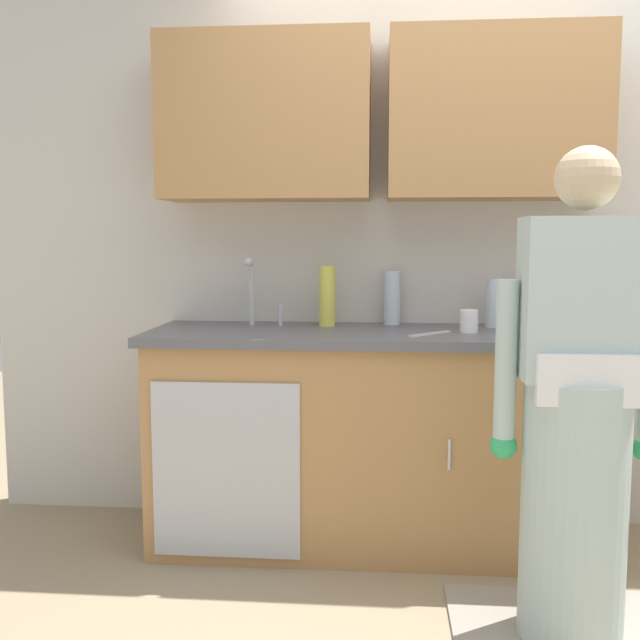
{
  "coord_description": "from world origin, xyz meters",
  "views": [
    {
      "loc": [
        -0.54,
        -2.39,
        1.33
      ],
      "look_at": [
        -0.78,
        0.55,
        1.0
      ],
      "focal_mm": 40.79,
      "sensor_mm": 36.0,
      "label": 1
    }
  ],
  "objects_px": {
    "person_at_sink": "(577,436)",
    "bottle_soap": "(392,298)",
    "bottle_water_tall": "(580,307)",
    "bottle_water_short": "(327,296)",
    "cup_by_sink": "(469,321)",
    "bottle_dish_liquid": "(494,303)",
    "knife_on_counter": "(430,334)",
    "bottle_cleaner_spray": "(548,305)",
    "sink": "(255,332)"
  },
  "relations": [
    {
      "from": "sink",
      "to": "bottle_water_short",
      "type": "distance_m",
      "value": 0.36
    },
    {
      "from": "person_at_sink",
      "to": "knife_on_counter",
      "type": "height_order",
      "value": "person_at_sink"
    },
    {
      "from": "bottle_dish_liquid",
      "to": "bottle_cleaner_spray",
      "type": "height_order",
      "value": "bottle_dish_liquid"
    },
    {
      "from": "bottle_soap",
      "to": "person_at_sink",
      "type": "bearing_deg",
      "value": -58.39
    },
    {
      "from": "person_at_sink",
      "to": "bottle_water_short",
      "type": "xyz_separation_m",
      "value": [
        -0.88,
        0.87,
        0.38
      ]
    },
    {
      "from": "person_at_sink",
      "to": "bottle_water_tall",
      "type": "distance_m",
      "value": 0.98
    },
    {
      "from": "bottle_dish_liquid",
      "to": "knife_on_counter",
      "type": "distance_m",
      "value": 0.42
    },
    {
      "from": "bottle_water_tall",
      "to": "knife_on_counter",
      "type": "distance_m",
      "value": 0.73
    },
    {
      "from": "person_at_sink",
      "to": "cup_by_sink",
      "type": "xyz_separation_m",
      "value": [
        -0.27,
        0.7,
        0.3
      ]
    },
    {
      "from": "bottle_soap",
      "to": "bottle_dish_liquid",
      "type": "distance_m",
      "value": 0.46
    },
    {
      "from": "bottle_water_short",
      "to": "knife_on_counter",
      "type": "xyz_separation_m",
      "value": [
        0.44,
        -0.25,
        -0.13
      ]
    },
    {
      "from": "bottle_cleaner_spray",
      "to": "bottle_water_short",
      "type": "height_order",
      "value": "bottle_water_short"
    },
    {
      "from": "bottle_water_short",
      "to": "cup_by_sink",
      "type": "xyz_separation_m",
      "value": [
        0.61,
        -0.17,
        -0.09
      ]
    },
    {
      "from": "sink",
      "to": "bottle_soap",
      "type": "xyz_separation_m",
      "value": [
        0.59,
        0.22,
        0.14
      ]
    },
    {
      "from": "cup_by_sink",
      "to": "knife_on_counter",
      "type": "bearing_deg",
      "value": -152.13
    },
    {
      "from": "sink",
      "to": "bottle_water_tall",
      "type": "height_order",
      "value": "sink"
    },
    {
      "from": "bottle_water_short",
      "to": "knife_on_counter",
      "type": "height_order",
      "value": "bottle_water_short"
    },
    {
      "from": "knife_on_counter",
      "to": "bottle_cleaner_spray",
      "type": "bearing_deg",
      "value": 161.24
    },
    {
      "from": "bottle_soap",
      "to": "bottle_water_short",
      "type": "relative_size",
      "value": 0.91
    },
    {
      "from": "person_at_sink",
      "to": "bottle_water_tall",
      "type": "xyz_separation_m",
      "value": [
        0.23,
        0.89,
        0.34
      ]
    },
    {
      "from": "bottle_water_tall",
      "to": "bottle_dish_liquid",
      "type": "distance_m",
      "value": 0.37
    },
    {
      "from": "person_at_sink",
      "to": "bottle_water_short",
      "type": "bearing_deg",
      "value": 135.33
    },
    {
      "from": "sink",
      "to": "cup_by_sink",
      "type": "xyz_separation_m",
      "value": [
        0.91,
        -0.03,
        0.06
      ]
    },
    {
      "from": "bottle_water_tall",
      "to": "bottle_cleaner_spray",
      "type": "distance_m",
      "value": 0.13
    },
    {
      "from": "sink",
      "to": "person_at_sink",
      "type": "bearing_deg",
      "value": -31.79
    },
    {
      "from": "bottle_cleaner_spray",
      "to": "bottle_dish_liquid",
      "type": "bearing_deg",
      "value": -177.69
    },
    {
      "from": "sink",
      "to": "bottle_water_tall",
      "type": "relative_size",
      "value": 2.72
    },
    {
      "from": "bottle_soap",
      "to": "knife_on_counter",
      "type": "height_order",
      "value": "bottle_soap"
    },
    {
      "from": "person_at_sink",
      "to": "knife_on_counter",
      "type": "distance_m",
      "value": 0.8
    },
    {
      "from": "bottle_water_short",
      "to": "cup_by_sink",
      "type": "relative_size",
      "value": 2.86
    },
    {
      "from": "sink",
      "to": "knife_on_counter",
      "type": "bearing_deg",
      "value": -9.0
    },
    {
      "from": "bottle_water_tall",
      "to": "bottle_water_short",
      "type": "distance_m",
      "value": 1.11
    },
    {
      "from": "person_at_sink",
      "to": "bottle_soap",
      "type": "relative_size",
      "value": 6.57
    },
    {
      "from": "bottle_dish_liquid",
      "to": "knife_on_counter",
      "type": "xyz_separation_m",
      "value": [
        -0.3,
        -0.27,
        -0.11
      ]
    },
    {
      "from": "bottle_water_tall",
      "to": "person_at_sink",
      "type": "bearing_deg",
      "value": -104.55
    },
    {
      "from": "knife_on_counter",
      "to": "cup_by_sink",
      "type": "bearing_deg",
      "value": 161.6
    },
    {
      "from": "bottle_water_short",
      "to": "knife_on_counter",
      "type": "bearing_deg",
      "value": -29.91
    },
    {
      "from": "person_at_sink",
      "to": "bottle_soap",
      "type": "bearing_deg",
      "value": 121.61
    },
    {
      "from": "bottle_cleaner_spray",
      "to": "cup_by_sink",
      "type": "distance_m",
      "value": 0.42
    },
    {
      "from": "bottle_soap",
      "to": "cup_by_sink",
      "type": "height_order",
      "value": "bottle_soap"
    },
    {
      "from": "person_at_sink",
      "to": "bottle_soap",
      "type": "xyz_separation_m",
      "value": [
        -0.59,
        0.96,
        0.37
      ]
    },
    {
      "from": "bottle_cleaner_spray",
      "to": "bottle_water_short",
      "type": "bearing_deg",
      "value": -178.61
    },
    {
      "from": "sink",
      "to": "cup_by_sink",
      "type": "distance_m",
      "value": 0.92
    },
    {
      "from": "person_at_sink",
      "to": "bottle_water_tall",
      "type": "bearing_deg",
      "value": 75.45
    },
    {
      "from": "bottle_soap",
      "to": "bottle_water_short",
      "type": "height_order",
      "value": "bottle_water_short"
    },
    {
      "from": "bottle_dish_liquid",
      "to": "bottle_water_tall",
      "type": "bearing_deg",
      "value": 0.58
    },
    {
      "from": "bottle_soap",
      "to": "bottle_water_tall",
      "type": "xyz_separation_m",
      "value": [
        0.82,
        -0.07,
        -0.03
      ]
    },
    {
      "from": "bottle_water_tall",
      "to": "bottle_cleaner_spray",
      "type": "xyz_separation_m",
      "value": [
        -0.13,
        0.01,
        0.01
      ]
    },
    {
      "from": "sink",
      "to": "bottle_dish_liquid",
      "type": "relative_size",
      "value": 2.29
    },
    {
      "from": "person_at_sink",
      "to": "bottle_cleaner_spray",
      "type": "distance_m",
      "value": 0.96
    }
  ]
}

